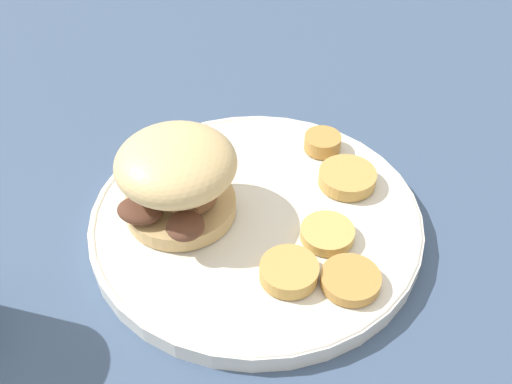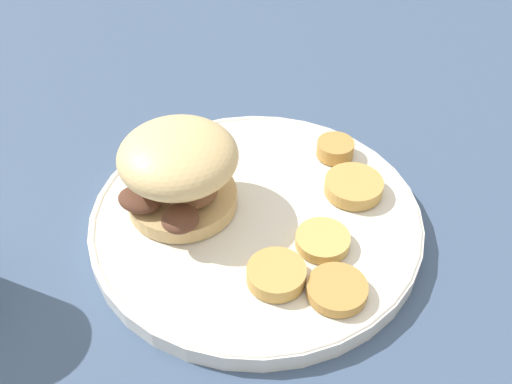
# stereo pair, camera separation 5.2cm
# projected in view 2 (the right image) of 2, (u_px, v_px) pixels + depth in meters

# --- Properties ---
(ground_plane) EXTENTS (4.00, 4.00, 0.00)m
(ground_plane) POSITION_uv_depth(u_px,v_px,m) (256.00, 227.00, 0.55)
(ground_plane) COLOR #3D5170
(dinner_plate) EXTENTS (0.30, 0.30, 0.02)m
(dinner_plate) POSITION_uv_depth(u_px,v_px,m) (256.00, 219.00, 0.54)
(dinner_plate) COLOR white
(dinner_plate) RESTS_ON ground_plane
(sandwich) EXTENTS (0.11, 0.10, 0.08)m
(sandwich) POSITION_uv_depth(u_px,v_px,m) (179.00, 170.00, 0.51)
(sandwich) COLOR tan
(sandwich) RESTS_ON dinner_plate
(potato_round_0) EXTENTS (0.05, 0.05, 0.01)m
(potato_round_0) POSITION_uv_depth(u_px,v_px,m) (354.00, 186.00, 0.55)
(potato_round_0) COLOR tan
(potato_round_0) RESTS_ON dinner_plate
(potato_round_1) EXTENTS (0.04, 0.04, 0.02)m
(potato_round_1) POSITION_uv_depth(u_px,v_px,m) (335.00, 149.00, 0.59)
(potato_round_1) COLOR #BC8942
(potato_round_1) RESTS_ON dinner_plate
(potato_round_2) EXTENTS (0.05, 0.05, 0.01)m
(potato_round_2) POSITION_uv_depth(u_px,v_px,m) (323.00, 240.00, 0.51)
(potato_round_2) COLOR tan
(potato_round_2) RESTS_ON dinner_plate
(potato_round_3) EXTENTS (0.05, 0.05, 0.01)m
(potato_round_3) POSITION_uv_depth(u_px,v_px,m) (337.00, 289.00, 0.47)
(potato_round_3) COLOR #BC8942
(potato_round_3) RESTS_ON dinner_plate
(potato_round_4) EXTENTS (0.05, 0.05, 0.01)m
(potato_round_4) POSITION_uv_depth(u_px,v_px,m) (276.00, 274.00, 0.48)
(potato_round_4) COLOR tan
(potato_round_4) RESTS_ON dinner_plate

